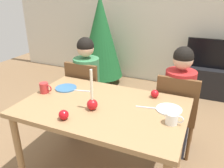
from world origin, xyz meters
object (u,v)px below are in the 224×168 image
(mug_right, at_px, (172,119))
(apple_near_candle, at_px, (155,94))
(person_left_child, at_px, (87,87))
(tv, at_px, (213,54))
(plate_right, at_px, (169,109))
(apple_by_left_plate, at_px, (64,115))
(chair_right, at_px, (176,110))
(person_right_child, at_px, (177,104))
(christmas_tree, at_px, (101,37))
(candle_centerpiece, at_px, (92,102))
(tv_stand, at_px, (208,81))
(dining_table, at_px, (103,114))
(chair_left, at_px, (86,93))
(mug_left, at_px, (44,88))
(plate_left, at_px, (66,88))

(mug_right, relative_size, apple_near_candle, 1.80)
(person_left_child, relative_size, tv, 1.48)
(tv, xyz_separation_m, plate_right, (-0.28, -2.15, 0.05))
(apple_by_left_plate, bearing_deg, chair_right, 52.24)
(tv, bearing_deg, person_right_child, -99.14)
(christmas_tree, height_order, candle_centerpiece, christmas_tree)
(christmas_tree, bearing_deg, mug_right, -52.61)
(mug_right, bearing_deg, tv, 84.60)
(chair_right, height_order, person_right_child, person_right_child)
(person_left_child, bearing_deg, tv_stand, 51.26)
(person_left_child, xyz_separation_m, mug_right, (1.11, -0.69, 0.22))
(person_right_child, bearing_deg, candle_centerpiece, -128.84)
(chair_right, relative_size, candle_centerpiece, 2.59)
(candle_centerpiece, distance_m, apple_by_left_plate, 0.26)
(dining_table, bearing_deg, tv_stand, 70.53)
(chair_right, xyz_separation_m, mug_right, (0.05, -0.66, 0.28))
(dining_table, height_order, tv_stand, dining_table)
(chair_left, distance_m, plate_right, 1.18)
(apple_near_candle, bearing_deg, mug_left, -161.99)
(christmas_tree, distance_m, plate_right, 2.52)
(person_left_child, distance_m, tv, 2.13)
(plate_left, xyz_separation_m, mug_left, (-0.13, -0.16, 0.04))
(plate_left, bearing_deg, dining_table, -19.23)
(christmas_tree, bearing_deg, candle_centerpiece, -65.39)
(chair_right, distance_m, mug_right, 0.72)
(plate_right, height_order, mug_left, mug_left)
(tv, distance_m, plate_left, 2.50)
(dining_table, height_order, plate_right, plate_right)
(dining_table, distance_m, person_right_child, 0.85)
(christmas_tree, xyz_separation_m, mug_right, (1.64, -2.15, -0.07))
(tv, bearing_deg, apple_by_left_plate, -110.61)
(chair_right, bearing_deg, person_left_child, 178.26)
(plate_right, relative_size, mug_left, 1.64)
(tv_stand, bearing_deg, dining_table, -109.47)
(christmas_tree, distance_m, plate_left, 2.02)
(christmas_tree, height_order, plate_right, christmas_tree)
(person_right_child, distance_m, mug_right, 0.73)
(tv_stand, height_order, candle_centerpiece, candle_centerpiece)
(person_right_child, distance_m, christmas_tree, 2.19)
(plate_left, distance_m, mug_right, 1.10)
(apple_near_candle, bearing_deg, plate_left, -169.53)
(chair_right, relative_size, apple_by_left_plate, 11.59)
(chair_right, distance_m, apple_near_candle, 0.43)
(mug_right, bearing_deg, apple_near_candle, 120.54)
(person_right_child, height_order, mug_left, person_right_child)
(chair_right, height_order, tv, tv)
(dining_table, distance_m, plate_right, 0.56)
(tv_stand, xyz_separation_m, apple_by_left_plate, (-0.99, -2.62, 0.55))
(plate_right, xyz_separation_m, apple_by_left_plate, (-0.71, -0.47, 0.03))
(plate_left, bearing_deg, person_left_child, 93.85)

